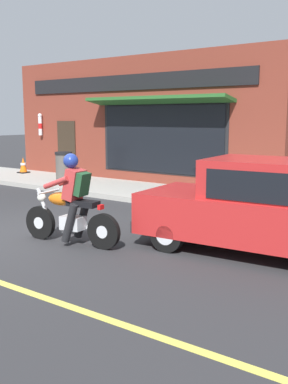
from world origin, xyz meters
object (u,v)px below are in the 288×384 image
object	(u,v)px
motorcycle_with_rider	(71,207)
trash_bin	(64,167)
car_hatchback	(256,208)
traffic_cone	(23,165)

from	to	relation	value
motorcycle_with_rider	trash_bin	xyz separation A→B (m)	(4.76, 5.12, -0.04)
motorcycle_with_rider	car_hatchback	bearing A→B (deg)	-63.47
motorcycle_with_rider	traffic_cone	world-z (taller)	motorcycle_with_rider
trash_bin	traffic_cone	xyz separation A→B (m)	(0.75, 2.97, -0.20)
trash_bin	traffic_cone	world-z (taller)	trash_bin
motorcycle_with_rider	car_hatchback	world-z (taller)	motorcycle_with_rider
motorcycle_with_rider	traffic_cone	xyz separation A→B (m)	(5.51, 8.09, -0.25)
car_hatchback	trash_bin	size ratio (longest dim) A/B	3.97
car_hatchback	trash_bin	xyz separation A→B (m)	(3.34, 7.96, -0.13)
motorcycle_with_rider	car_hatchback	distance (m)	3.18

